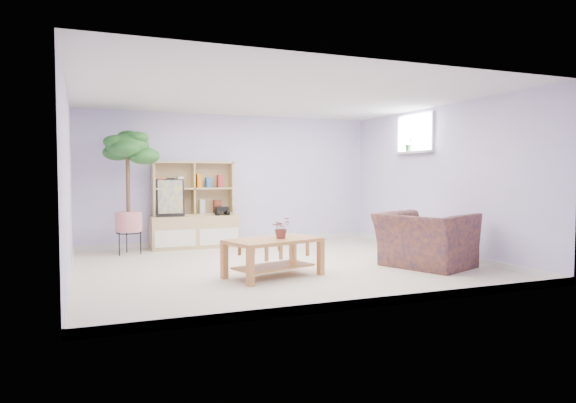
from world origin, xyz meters
name	(u,v)px	position (x,y,z in m)	size (l,w,h in m)	color
floor	(279,266)	(0.00, 0.00, 0.00)	(5.50, 5.00, 0.01)	beige
ceiling	(279,96)	(0.00, 0.00, 2.40)	(5.50, 5.00, 0.01)	silver
walls	(279,182)	(0.00, 0.00, 1.20)	(5.51, 5.01, 2.40)	#D2C8FF
baseboard	(279,262)	(0.00, 0.00, 0.05)	(5.50, 5.00, 0.10)	silver
window	(415,134)	(2.73, 0.60, 2.00)	(0.10, 0.98, 0.68)	silver
window_sill	(412,152)	(2.67, 0.60, 1.68)	(0.14, 1.00, 0.04)	silver
storage_unit	(195,205)	(-0.75, 2.24, 0.76)	(1.53, 0.52, 1.53)	tan
poster	(170,198)	(-1.18, 2.18, 0.90)	(0.47, 0.11, 0.65)	yellow
toy_truck	(222,210)	(-0.28, 2.14, 0.66)	(0.32, 0.22, 0.17)	black
coffee_table	(273,258)	(-0.34, -0.71, 0.24)	(1.18, 0.64, 0.48)	#B56632
table_plant	(281,228)	(-0.23, -0.68, 0.62)	(0.24, 0.21, 0.27)	#135C23
floor_tree	(128,192)	(-1.90, 1.89, 1.02)	(0.75, 0.75, 2.03)	#18581C
armchair	(425,236)	(1.87, -0.86, 0.43)	(1.17, 1.02, 0.87)	#161A3C
sill_plant	(409,144)	(2.67, 0.70, 1.83)	(0.14, 0.12, 0.26)	#18581C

